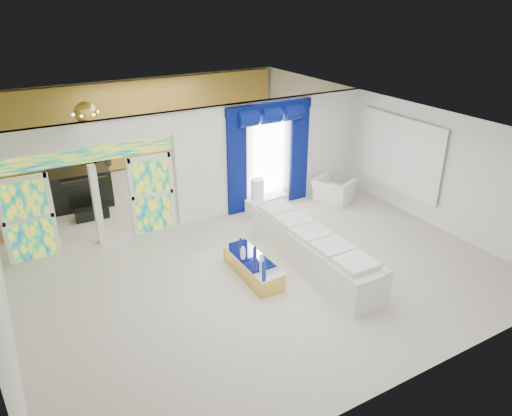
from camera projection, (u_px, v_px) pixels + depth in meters
floor at (222, 233)px, 12.15m from camera, size 12.00×12.00×0.00m
dividing_wall at (274, 153)px, 13.29m from camera, size 5.70×0.18×3.00m
dividing_header at (83, 135)px, 10.51m from camera, size 4.30×0.18×0.55m
stained_panel_left at (28, 219)px, 10.59m from camera, size 0.95×0.04×2.00m
stained_panel_right at (152, 194)px, 11.88m from camera, size 0.95×0.04×2.00m
stained_transom at (86, 155)px, 10.71m from camera, size 4.00×0.05×0.35m
window_pane at (268, 157)px, 13.12m from camera, size 1.00×0.02×2.30m
blue_drape_left at (237, 165)px, 12.66m from camera, size 0.55×0.10×2.80m
blue_drape_right at (299, 153)px, 13.57m from camera, size 0.55×0.10×2.80m
blue_pelmet at (270, 107)px, 12.52m from camera, size 2.60×0.12×0.25m
wall_mirror at (400, 155)px, 12.95m from camera, size 0.04×2.70×1.90m
gold_curtains at (144, 123)px, 16.18m from camera, size 9.70×0.12×2.90m
white_sofa at (312, 250)px, 10.56m from camera, size 0.91×3.98×0.76m
coffee_table at (253, 267)px, 10.27m from camera, size 0.61×1.75×0.39m
console_table at (267, 204)px, 13.29m from camera, size 1.26×0.54×0.41m
table_lamp at (257, 189)px, 12.95m from camera, size 0.36×0.36×0.58m
armchair at (333, 190)px, 13.85m from camera, size 1.26×1.33×0.68m
grand_piano at (78, 182)px, 13.94m from camera, size 1.67×2.14×1.05m
piano_bench at (92, 214)px, 12.83m from camera, size 0.89×0.37×0.29m
tv_console at (6, 223)px, 11.79m from camera, size 0.64×0.61×0.79m
chandelier at (85, 113)px, 12.69m from camera, size 0.60×0.60×0.60m
decanters at (254, 257)px, 10.09m from camera, size 0.21×1.27×0.29m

